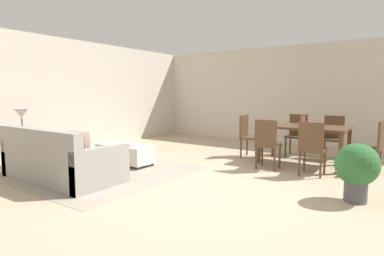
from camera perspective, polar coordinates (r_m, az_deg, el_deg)
ground_plane at (r=4.71m, az=2.08°, el=-10.94°), size 10.80×10.80×0.00m
wall_back at (r=9.11m, az=19.59°, el=5.61°), size 9.00×0.12×2.70m
wall_left at (r=8.16m, az=-23.42°, el=5.43°), size 0.12×11.00×2.70m
area_rug at (r=6.02m, az=-16.64°, el=-7.35°), size 3.00×2.80×0.01m
couch at (r=5.57m, az=-22.63°, el=-5.63°), size 2.05×0.98×0.86m
ottoman_table at (r=6.39m, az=-11.96°, el=-4.43°), size 1.17×0.50×0.39m
side_table at (r=6.73m, az=-28.07°, el=-2.43°), size 0.40×0.40×0.59m
table_lamp at (r=6.67m, az=-28.31°, el=2.13°), size 0.26×0.26×0.53m
dining_table at (r=6.59m, az=19.43°, el=-0.40°), size 1.64×0.98×0.76m
dining_chair_near_left at (r=5.95m, az=13.34°, el=-2.36°), size 0.43×0.43×0.92m
dining_chair_near_right at (r=5.69m, az=20.72°, el=-2.98°), size 0.42×0.42×0.92m
dining_chair_far_left at (r=7.53m, az=18.34°, el=-0.73°), size 0.41×0.41×0.92m
dining_chair_far_right at (r=7.33m, az=24.01°, el=-1.14°), size 0.42×0.42×0.92m
dining_chair_head_east at (r=6.40m, az=29.90°, el=-2.43°), size 0.43×0.43×0.92m
dining_chair_head_west at (r=7.04m, az=10.02°, el=-0.98°), size 0.42×0.42×0.92m
vase_centerpiece at (r=6.53m, az=19.30°, el=1.21°), size 0.08×0.08×0.20m
book_on_ottoman at (r=6.31m, az=-10.69°, el=-2.86°), size 0.29×0.24×0.03m
potted_plant at (r=4.59m, az=27.51°, el=-6.33°), size 0.54×0.54×0.76m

